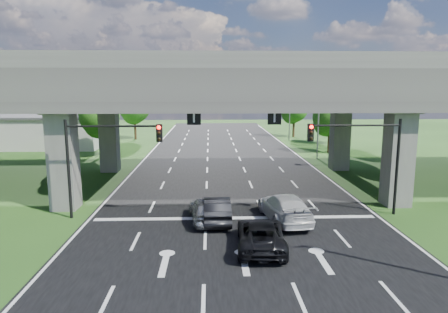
{
  "coord_description": "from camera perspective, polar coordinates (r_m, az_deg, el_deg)",
  "views": [
    {
      "loc": [
        -1.53,
        -19.7,
        7.82
      ],
      "look_at": [
        -0.49,
        9.22,
        2.85
      ],
      "focal_mm": 32.0,
      "sensor_mm": 36.0,
      "label": 1
    }
  ],
  "objects": [
    {
      "name": "tree_right_near",
      "position": [
        49.99,
        14.97,
        5.61
      ],
      "size": [
        4.2,
        4.2,
        7.28
      ],
      "color": "black",
      "rests_on": "ground"
    },
    {
      "name": "tree_left_far",
      "position": [
        62.8,
        -12.63,
        7.08
      ],
      "size": [
        4.8,
        4.8,
        8.32
      ],
      "color": "black",
      "rests_on": "ground"
    },
    {
      "name": "car_trailing",
      "position": [
        20.07,
        5.27,
        -11.04
      ],
      "size": [
        2.6,
        5.06,
        1.37
      ],
      "primitive_type": "imported",
      "rotation": [
        0.0,
        0.0,
        3.07
      ],
      "color": "black",
      "rests_on": "road"
    },
    {
      "name": "car_silver",
      "position": [
        23.77,
        -2.64,
        -7.54
      ],
      "size": [
        2.21,
        4.45,
        1.46
      ],
      "primitive_type": "imported",
      "rotation": [
        0.0,
        0.0,
        3.26
      ],
      "color": "#919498",
      "rests_on": "road"
    },
    {
      "name": "signal_right",
      "position": [
        25.68,
        19.33,
        1.06
      ],
      "size": [
        5.76,
        0.54,
        6.0
      ],
      "color": "black",
      "rests_on": "ground"
    },
    {
      "name": "road",
      "position": [
        30.74,
        0.86,
        -4.96
      ],
      "size": [
        18.0,
        120.0,
        0.03
      ],
      "primitive_type": "cube",
      "color": "black",
      "rests_on": "ground"
    },
    {
      "name": "warehouse",
      "position": [
        60.2,
        -26.07,
        3.21
      ],
      "size": [
        20.0,
        10.0,
        4.0
      ],
      "primitive_type": "cube",
      "color": "#9E9E99",
      "rests_on": "ground"
    },
    {
      "name": "tree_right_mid",
      "position": [
        58.52,
        15.51,
        5.83
      ],
      "size": [
        3.91,
        3.9,
        6.76
      ],
      "color": "black",
      "rests_on": "ground"
    },
    {
      "name": "tree_left_mid",
      "position": [
        55.99,
        -18.13,
        5.54
      ],
      "size": [
        3.91,
        3.9,
        6.76
      ],
      "color": "black",
      "rests_on": "ground"
    },
    {
      "name": "tree_left_near",
      "position": [
        47.45,
        -17.32,
        5.69
      ],
      "size": [
        4.5,
        4.5,
        7.8
      ],
      "color": "black",
      "rests_on": "ground"
    },
    {
      "name": "car_white",
      "position": [
        24.16,
        8.65,
        -7.21
      ],
      "size": [
        2.9,
        5.67,
        1.57
      ],
      "primitive_type": "imported",
      "rotation": [
        0.0,
        0.0,
        3.27
      ],
      "color": "#B7B7B7",
      "rests_on": "road"
    },
    {
      "name": "streetlight_far",
      "position": [
        45.26,
        12.93,
        7.01
      ],
      "size": [
        3.38,
        0.25,
        10.0
      ],
      "color": "gray",
      "rests_on": "ground"
    },
    {
      "name": "overpass",
      "position": [
        31.73,
        0.71,
        9.93
      ],
      "size": [
        80.0,
        15.0,
        10.0
      ],
      "color": "#3B3836",
      "rests_on": "ground"
    },
    {
      "name": "tree_right_far",
      "position": [
        65.2,
        10.04,
        6.97
      ],
      "size": [
        4.5,
        4.5,
        7.8
      ],
      "color": "black",
      "rests_on": "ground"
    },
    {
      "name": "signal_left",
      "position": [
        24.73,
        -16.79,
        0.88
      ],
      "size": [
        5.76,
        0.54,
        6.0
      ],
      "color": "black",
      "rests_on": "ground"
    },
    {
      "name": "car_dark",
      "position": [
        23.77,
        -1.05,
        -7.52
      ],
      "size": [
        1.65,
        4.49,
        1.47
      ],
      "primitive_type": "imported",
      "rotation": [
        0.0,
        0.0,
        3.16
      ],
      "color": "black",
      "rests_on": "road"
    },
    {
      "name": "ground",
      "position": [
        21.25,
        2.26,
        -11.85
      ],
      "size": [
        160.0,
        160.0,
        0.0
      ],
      "primitive_type": "plane",
      "color": "#204215",
      "rests_on": "ground"
    },
    {
      "name": "streetlight_beyond",
      "position": [
        60.85,
        9.04,
        7.78
      ],
      "size": [
        3.38,
        0.25,
        10.0
      ],
      "color": "gray",
      "rests_on": "ground"
    }
  ]
}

